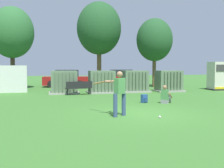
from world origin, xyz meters
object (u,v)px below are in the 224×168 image
object	(u,v)px
transformer_mid_west	(102,82)
backpack	(144,99)
parked_car_left_of_center	(66,79)
transformer_east	(169,81)
seated_spectator	(165,96)
batter	(119,91)
parked_car_leftmost	(1,79)
sports_ball	(160,117)
parked_car_right_of_center	(120,78)
transformer_mid_east	(135,82)
transformer_west	(64,83)
park_bench	(79,87)
generator_enclosure	(218,76)

from	to	relation	value
transformer_mid_west	backpack	distance (m)	6.00
parked_car_left_of_center	transformer_east	bearing A→B (deg)	-41.17
seated_spectator	batter	bearing A→B (deg)	-136.71
parked_car_leftmost	seated_spectator	bearing A→B (deg)	-52.33
sports_ball	backpack	bearing A→B (deg)	78.71
parked_car_left_of_center	parked_car_right_of_center	distance (m)	5.28
transformer_mid_east	sports_ball	distance (m)	10.53
transformer_east	sports_ball	world-z (taller)	transformer_east
parked_car_right_of_center	transformer_west	bearing A→B (deg)	-130.18
transformer_east	parked_car_leftmost	world-z (taller)	same
park_bench	sports_ball	size ratio (longest dim) A/B	20.46
park_bench	transformer_mid_east	bearing A→B (deg)	16.36
batter	sports_ball	bearing A→B (deg)	-27.23
sports_ball	parked_car_right_of_center	size ratio (longest dim) A/B	0.02
generator_enclosure	parked_car_right_of_center	world-z (taller)	generator_enclosure
batter	backpack	xyz separation A→B (m)	(2.26, 3.52, -0.76)
transformer_west	transformer_east	distance (m)	7.95
sports_ball	transformer_mid_west	bearing A→B (deg)	92.44
park_bench	batter	distance (m)	8.33
generator_enclosure	transformer_mid_west	bearing A→B (deg)	-177.15
seated_spectator	parked_car_right_of_center	size ratio (longest dim) A/B	0.22
batter	parked_car_right_of_center	bearing A→B (deg)	76.08
park_bench	transformer_mid_west	bearing A→B (deg)	31.64
parked_car_right_of_center	seated_spectator	bearing A→B (deg)	-93.22
generator_enclosure	parked_car_leftmost	distance (m)	19.22
seated_spectator	sports_ball	bearing A→B (deg)	-116.01
transformer_east	parked_car_leftmost	distance (m)	15.22
transformer_mid_east	backpack	size ratio (longest dim) A/B	4.77
transformer_mid_west	seated_spectator	distance (m)	6.70
sports_ball	seated_spectator	xyz separation A→B (m)	(1.86, 3.81, 0.33)
seated_spectator	backpack	xyz separation A→B (m)	(-1.01, 0.44, -0.16)
transformer_mid_west	park_bench	world-z (taller)	transformer_mid_west
transformer_mid_east	parked_car_left_of_center	xyz separation A→B (m)	(-4.84, 6.36, -0.04)
transformer_west	transformer_mid_east	world-z (taller)	same
backpack	parked_car_left_of_center	size ratio (longest dim) A/B	0.10
seated_spectator	backpack	size ratio (longest dim) A/B	2.19
sports_ball	seated_spectator	distance (m)	4.25
parked_car_leftmost	parked_car_left_of_center	distance (m)	5.94
parked_car_left_of_center	parked_car_right_of_center	size ratio (longest dim) A/B	0.99
batter	parked_car_left_of_center	world-z (taller)	batter
seated_spectator	parked_car_right_of_center	bearing A→B (deg)	86.78
parked_car_left_of_center	park_bench	bearing A→B (deg)	-86.27
transformer_east	generator_enclosure	bearing A→B (deg)	6.07
transformer_mid_west	parked_car_right_of_center	world-z (taller)	same
generator_enclosure	sports_ball	size ratio (longest dim) A/B	25.56
transformer_mid_west	backpack	bearing A→B (deg)	-77.65
sports_ball	parked_car_leftmost	bearing A→B (deg)	116.35
transformer_east	park_bench	world-z (taller)	transformer_east
park_bench	parked_car_left_of_center	xyz separation A→B (m)	(-0.50, 7.63, 0.22)
backpack	parked_car_leftmost	bearing A→B (deg)	125.80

